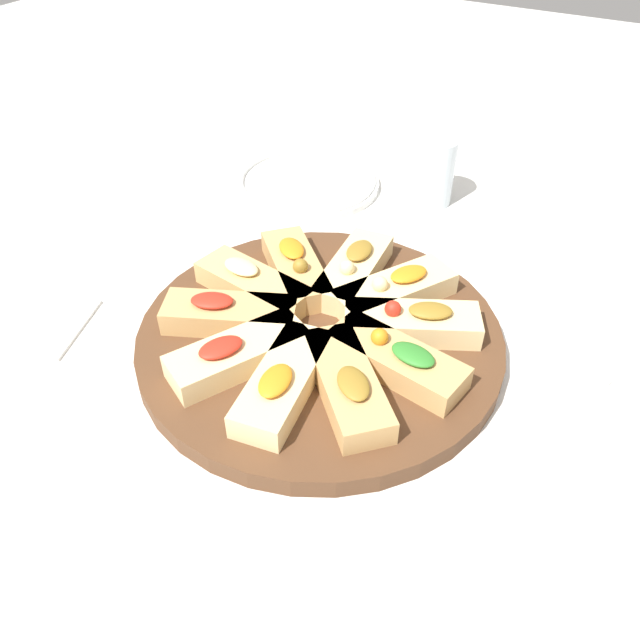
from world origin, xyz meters
name	(u,v)px	position (x,y,z in m)	size (l,w,h in m)	color
ground_plane	(320,344)	(0.00, 0.00, 0.00)	(3.00, 3.00, 0.00)	silver
serving_board	(320,337)	(0.00, 0.00, 0.01)	(0.39, 0.39, 0.02)	#51331E
focaccia_slice_0	(397,359)	(0.10, -0.02, 0.04)	(0.15, 0.07, 0.04)	tan
focaccia_slice_1	(412,322)	(0.09, 0.04, 0.04)	(0.15, 0.11, 0.04)	#E5C689
focaccia_slice_2	(395,291)	(0.05, 0.08, 0.04)	(0.11, 0.15, 0.04)	#E5C689
focaccia_slice_3	(353,270)	(-0.01, 0.10, 0.04)	(0.06, 0.15, 0.04)	#E5C689
focaccia_slice_4	(296,268)	(-0.07, 0.07, 0.04)	(0.14, 0.13, 0.04)	tan
focaccia_slice_5	(253,284)	(-0.10, 0.02, 0.04)	(0.15, 0.07, 0.04)	tan
focaccia_slice_6	(229,314)	(-0.09, -0.04, 0.04)	(0.15, 0.10, 0.04)	tan
focaccia_slice_7	(238,354)	(-0.04, -0.09, 0.04)	(0.11, 0.15, 0.04)	#E5C689
focaccia_slice_8	(283,381)	(0.02, -0.10, 0.04)	(0.07, 0.15, 0.04)	#E5C689
focaccia_slice_9	(347,384)	(0.07, -0.07, 0.04)	(0.13, 0.13, 0.04)	tan
plate_left	(307,182)	(-0.20, 0.30, 0.01)	(0.22, 0.22, 0.02)	white
water_glass	(432,171)	(-0.02, 0.35, 0.05)	(0.06, 0.06, 0.10)	silver
napkin_stack	(31,322)	(-0.30, -0.13, 0.00)	(0.12, 0.10, 0.01)	white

